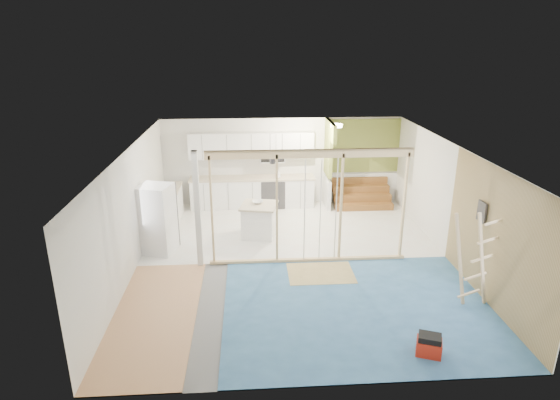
{
  "coord_description": "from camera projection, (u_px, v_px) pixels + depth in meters",
  "views": [
    {
      "loc": [
        -0.97,
        -9.45,
        4.78
      ],
      "look_at": [
        -0.29,
        0.6,
        1.28
      ],
      "focal_mm": 30.0,
      "sensor_mm": 36.0,
      "label": 1
    }
  ],
  "objects": [
    {
      "name": "ladder",
      "position": [
        474.0,
        260.0,
        8.51
      ],
      "size": [
        1.01,
        0.12,
        1.88
      ],
      "rotation": [
        0.0,
        0.0,
        0.17
      ],
      "color": "#DBB986",
      "rests_on": "room"
    },
    {
      "name": "green_partition",
      "position": [
        352.0,
        175.0,
        13.81
      ],
      "size": [
        2.25,
        1.51,
        2.6
      ],
      "color": "olive",
      "rests_on": "room"
    },
    {
      "name": "toolbox",
      "position": [
        429.0,
        346.0,
        7.4
      ],
      "size": [
        0.47,
        0.41,
        0.37
      ],
      "rotation": [
        0.0,
        0.0,
        -0.37
      ],
      "color": "#AF2010",
      "rests_on": "room"
    },
    {
      "name": "ceiling_light",
      "position": [
        336.0,
        126.0,
        12.62
      ],
      "size": [
        0.32,
        0.32,
        0.08
      ],
      "primitive_type": "cylinder",
      "color": "#FFEABF",
      "rests_on": "room"
    },
    {
      "name": "base_cabinets",
      "position": [
        228.0,
        196.0,
        13.45
      ],
      "size": [
        4.45,
        2.24,
        0.93
      ],
      "color": "white",
      "rests_on": "room"
    },
    {
      "name": "island",
      "position": [
        259.0,
        221.0,
        11.78
      ],
      "size": [
        1.04,
        1.04,
        0.85
      ],
      "rotation": [
        0.0,
        0.0,
        -0.22
      ],
      "color": "white",
      "rests_on": "room"
    },
    {
      "name": "fridge",
      "position": [
        157.0,
        219.0,
        10.78
      ],
      "size": [
        0.87,
        0.85,
        1.64
      ],
      "rotation": [
        0.0,
        0.0,
        -0.26
      ],
      "color": "white",
      "rests_on": "room"
    },
    {
      "name": "pot_rack",
      "position": [
        276.0,
        156.0,
        11.65
      ],
      "size": [
        0.52,
        0.52,
        0.72
      ],
      "color": "black",
      "rests_on": "room"
    },
    {
      "name": "sheathing_panel",
      "position": [
        497.0,
        241.0,
        8.45
      ],
      "size": [
        0.02,
        4.0,
        2.6
      ],
      "primitive_type": "cube",
      "color": "tan",
      "rests_on": "room"
    },
    {
      "name": "upper_cabinets",
      "position": [
        254.0,
        146.0,
        13.49
      ],
      "size": [
        3.6,
        0.41,
        0.85
      ],
      "color": "white",
      "rests_on": "room"
    },
    {
      "name": "soap_bottle_b",
      "position": [
        278.0,
        174.0,
        13.63
      ],
      "size": [
        0.12,
        0.12,
        0.2
      ],
      "primitive_type": "imported",
      "rotation": [
        0.0,
        0.0,
        0.32
      ],
      "color": "white",
      "rests_on": "base_cabinets"
    },
    {
      "name": "floor_overlays",
      "position": [
        298.0,
        260.0,
        10.6
      ],
      "size": [
        7.0,
        8.0,
        0.03
      ],
      "color": "white",
      "rests_on": "room"
    },
    {
      "name": "soap_bottle_a",
      "position": [
        196.0,
        173.0,
        13.45
      ],
      "size": [
        0.15,
        0.15,
        0.33
      ],
      "primitive_type": "imported",
      "rotation": [
        0.0,
        0.0,
        -0.24
      ],
      "color": "silver",
      "rests_on": "base_cabinets"
    },
    {
      "name": "stud_frame",
      "position": [
        283.0,
        195.0,
        10.0
      ],
      "size": [
        4.66,
        0.14,
        2.6
      ],
      "color": "#DBBE86",
      "rests_on": "room"
    },
    {
      "name": "room",
      "position": [
        295.0,
        208.0,
        10.11
      ],
      "size": [
        7.01,
        8.01,
        2.61
      ],
      "color": "slate",
      "rests_on": "ground"
    },
    {
      "name": "electrical_panel",
      "position": [
        482.0,
        212.0,
        8.9
      ],
      "size": [
        0.04,
        0.3,
        0.4
      ],
      "primitive_type": "cube",
      "color": "#35353A",
      "rests_on": "room"
    },
    {
      "name": "bowl",
      "position": [
        258.0,
        202.0,
        11.73
      ],
      "size": [
        0.29,
        0.29,
        0.07
      ],
      "primitive_type": "imported",
      "rotation": [
        0.0,
        0.0,
        0.07
      ],
      "color": "white",
      "rests_on": "island"
    }
  ]
}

